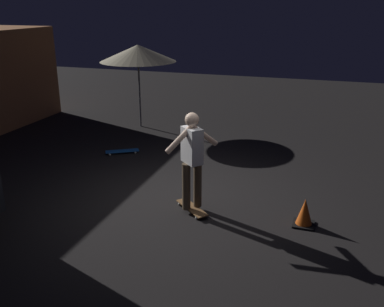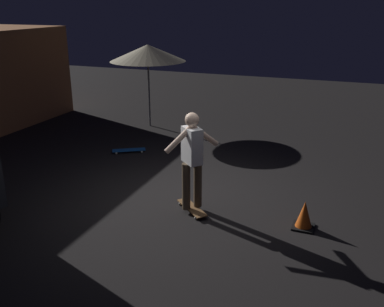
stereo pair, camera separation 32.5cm
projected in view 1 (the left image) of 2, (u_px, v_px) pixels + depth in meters
The scene contains 6 objects.
ground_plane at pixel (182, 201), 7.84m from camera, with size 28.00×28.00×0.00m, color black.
patio_umbrella at pixel (138, 53), 11.83m from camera, with size 2.10×2.10×2.30m.
skateboard_ridden at pixel (192, 208), 7.44m from camera, with size 0.67×0.71×0.07m.
skateboard_spare at pixel (122, 151), 10.27m from camera, with size 0.58×0.77×0.07m.
skater at pixel (192, 154), 7.12m from camera, with size 0.79×0.72×1.67m.
traffic_cone at pixel (304, 213), 6.92m from camera, with size 0.34×0.34×0.46m.
Camera 1 is at (-6.69, -2.41, 3.41)m, focal length 40.51 mm.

